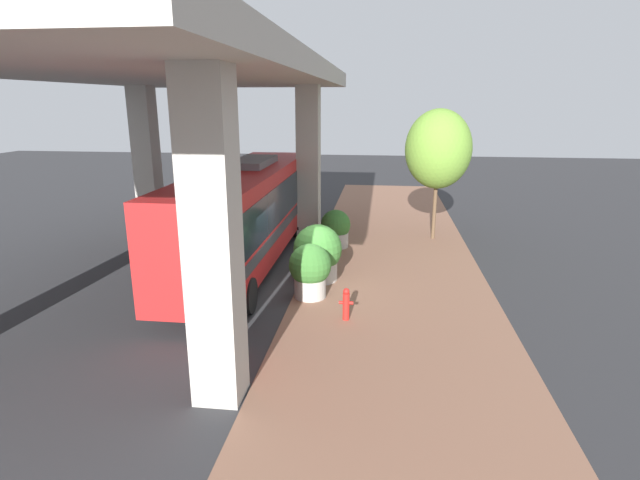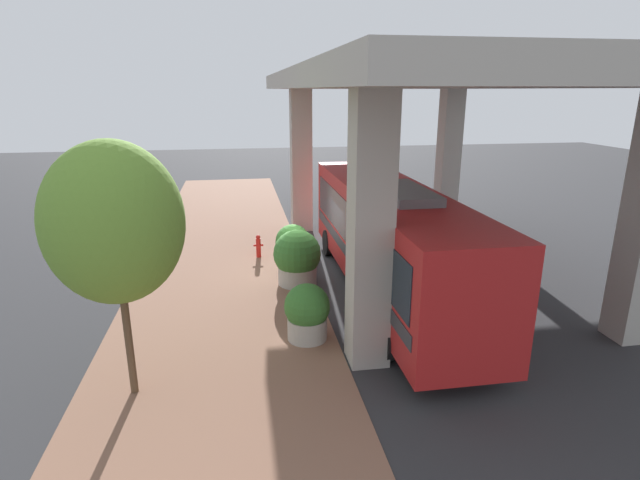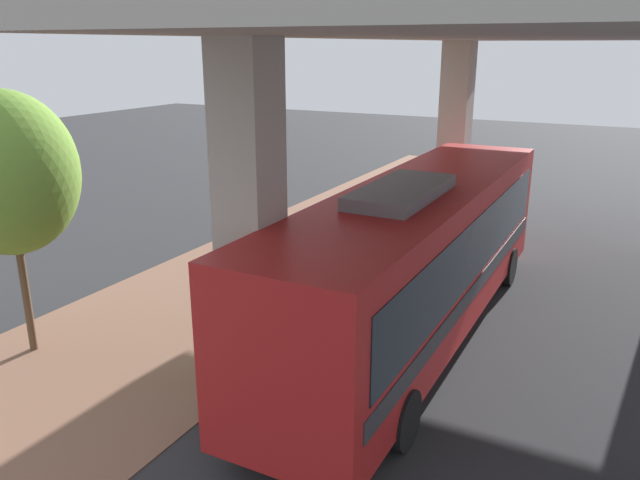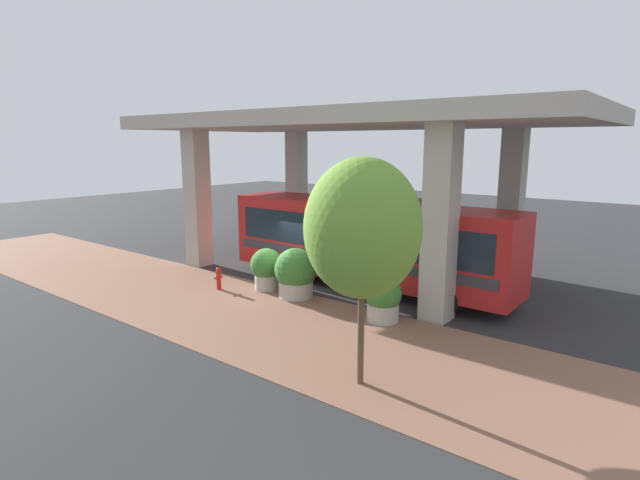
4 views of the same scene
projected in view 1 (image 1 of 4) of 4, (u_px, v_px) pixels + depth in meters
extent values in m
plane|color=#2D2D30|center=(297.00, 288.00, 15.58)|extent=(80.00, 80.00, 0.00)
cube|color=#845B47|center=(394.00, 293.00, 15.22)|extent=(6.00, 40.00, 0.02)
cube|color=#ADA89E|center=(309.00, 164.00, 20.51)|extent=(0.90, 0.90, 6.27)
cube|color=#ADA89E|center=(213.00, 244.00, 9.08)|extent=(0.90, 0.90, 6.27)
cube|color=#ADA89E|center=(147.00, 162.00, 21.34)|extent=(0.90, 0.90, 6.27)
cube|color=#ADA89E|center=(157.00, 68.00, 14.28)|extent=(9.40, 19.96, 0.60)
cube|color=#B21E1E|center=(246.00, 212.00, 17.39)|extent=(2.45, 11.86, 2.94)
cube|color=#19232D|center=(246.00, 202.00, 17.29)|extent=(2.49, 10.91, 1.30)
cube|color=#333338|center=(247.00, 228.00, 17.55)|extent=(2.49, 11.27, 0.35)
cube|color=slate|center=(253.00, 162.00, 18.09)|extent=(1.22, 2.96, 0.24)
cylinder|color=black|center=(248.00, 296.00, 13.67)|extent=(0.28, 1.00, 1.00)
cylinder|color=black|center=(169.00, 292.00, 13.94)|extent=(0.28, 1.00, 1.00)
cylinder|color=black|center=(297.00, 226.00, 21.32)|extent=(0.28, 1.00, 1.00)
cylinder|color=black|center=(245.00, 224.00, 21.59)|extent=(0.28, 1.00, 1.00)
cylinder|color=red|center=(346.00, 307.00, 13.24)|extent=(0.18, 0.18, 0.76)
sphere|color=red|center=(346.00, 291.00, 13.12)|extent=(0.17, 0.17, 0.17)
cylinder|color=red|center=(351.00, 303.00, 13.19)|extent=(0.11, 0.08, 0.08)
cylinder|color=red|center=(341.00, 302.00, 13.22)|extent=(0.11, 0.08, 0.08)
cylinder|color=#ADA89E|center=(318.00, 271.00, 16.23)|extent=(1.28, 1.28, 0.64)
sphere|color=#38722D|center=(318.00, 249.00, 16.03)|extent=(1.57, 1.57, 1.57)
sphere|color=orange|center=(313.00, 255.00, 16.24)|extent=(0.45, 0.45, 0.45)
cylinder|color=#ADA89E|center=(310.00, 287.00, 14.78)|extent=(0.94, 0.94, 0.67)
sphere|color=#38722D|center=(310.00, 265.00, 14.60)|extent=(1.25, 1.25, 1.25)
sphere|color=orange|center=(307.00, 271.00, 14.76)|extent=(0.33, 0.33, 0.33)
cylinder|color=#ADA89E|center=(335.00, 240.00, 19.91)|extent=(1.03, 1.03, 0.60)
sphere|color=#38722D|center=(336.00, 225.00, 19.74)|extent=(1.18, 1.18, 1.18)
sphere|color=orange|center=(333.00, 228.00, 19.90)|extent=(0.36, 0.36, 0.36)
cylinder|color=brown|center=(435.00, 204.00, 20.80)|extent=(0.16, 0.16, 2.97)
ellipsoid|color=olive|center=(438.00, 149.00, 20.19)|extent=(2.68, 2.68, 3.21)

